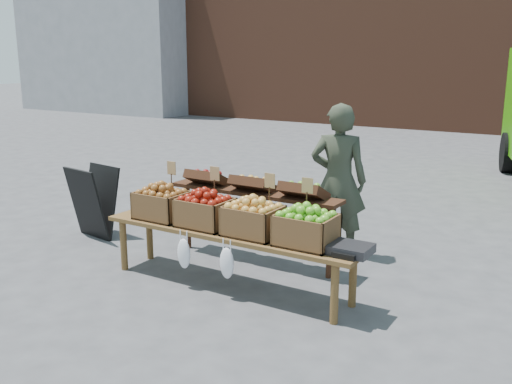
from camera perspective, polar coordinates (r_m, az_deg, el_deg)
The scene contains 11 objects.
ground at distance 6.38m, azimuth -8.41°, elevation -6.89°, with size 80.00×80.00×0.00m, color #4A4A4D.
grey_building at distance 25.10m, azimuth -14.48°, elevation 15.91°, with size 8.00×3.00×7.00m, color gray.
vendor at distance 6.38m, azimuth 8.24°, elevation 1.13°, with size 0.62×0.41×1.71m, color #303728.
chalkboard_sign at distance 7.32m, azimuth -15.93°, elevation -0.94°, with size 0.59×0.33×0.90m, color black, non-canonical shape.
back_table at distance 6.15m, azimuth -0.25°, elevation -2.40°, with size 2.10×0.44×1.04m, color #341B0F, non-canonical shape.
display_bench at distance 5.56m, azimuth -2.72°, elevation -6.69°, with size 2.70×0.56×0.57m, color brown, non-canonical shape.
crate_golden_apples at distance 5.92m, azimuth -9.38°, elevation -1.30°, with size 0.50×0.40×0.28m, color #954E21, non-canonical shape.
crate_russet_pears at distance 5.59m, azimuth -5.10°, elevation -2.06°, with size 0.50×0.40×0.28m, color #7F0800, non-canonical shape.
crate_red_apples at distance 5.29m, azimuth -0.30°, elevation -2.90°, with size 0.50×0.40×0.28m, color gold, non-canonical shape.
crate_green_apples at distance 5.03m, azimuth 5.04°, elevation -3.81°, with size 0.50×0.40×0.28m, color #3C961C, non-canonical shape.
weighing_scale at distance 4.90m, azimuth 9.48°, elevation -5.65°, with size 0.34×0.30×0.08m, color black.
Camera 1 is at (3.89, -4.55, 2.19)m, focal length 40.00 mm.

